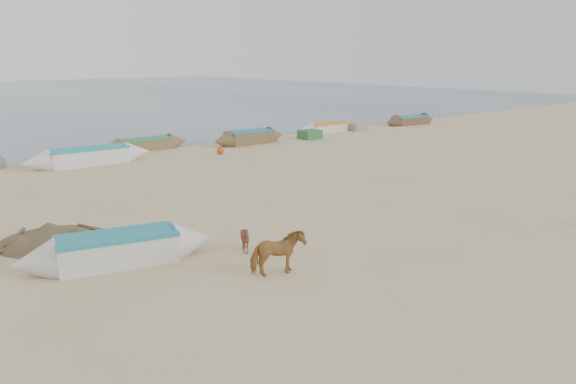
# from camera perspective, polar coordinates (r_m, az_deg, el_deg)

# --- Properties ---
(ground) EXTENTS (140.00, 140.00, 0.00)m
(ground) POSITION_cam_1_polar(r_m,az_deg,el_deg) (18.20, 8.07, -5.35)
(ground) COLOR tan
(ground) RESTS_ON ground
(cow_adult) EXTENTS (1.62, 1.06, 1.26)m
(cow_adult) POSITION_cam_1_polar(r_m,az_deg,el_deg) (15.43, -1.07, -6.24)
(cow_adult) COLOR olive
(cow_adult) RESTS_ON ground
(calf_front) EXTENTS (0.97, 0.92, 0.86)m
(calf_front) POSITION_cam_1_polar(r_m,az_deg,el_deg) (17.28, -4.36, -4.77)
(calf_front) COLOR #5B281C
(calf_front) RESTS_ON ground
(near_canoe) EXTENTS (5.82, 2.56, 0.92)m
(near_canoe) POSITION_cam_1_polar(r_m,az_deg,el_deg) (16.99, -16.93, -5.57)
(near_canoe) COLOR beige
(near_canoe) RESTS_ON ground
(debris_pile) EXTENTS (4.36, 4.36, 0.43)m
(debris_pile) POSITION_cam_1_polar(r_m,az_deg,el_deg) (19.91, -22.70, -3.99)
(debris_pile) COLOR brown
(debris_pile) RESTS_ON ground
(waterline_canoes) EXTENTS (59.37, 4.27, 0.98)m
(waterline_canoes) POSITION_cam_1_polar(r_m,az_deg,el_deg) (34.40, -18.25, 3.80)
(waterline_canoes) COLOR brown
(waterline_canoes) RESTS_ON ground
(beach_clutter) EXTENTS (42.01, 4.92, 0.64)m
(beach_clutter) POSITION_cam_1_polar(r_m,az_deg,el_deg) (35.74, -12.01, 4.33)
(beach_clutter) COLOR #2C613C
(beach_clutter) RESTS_ON ground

